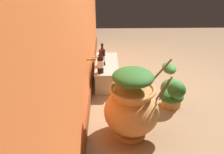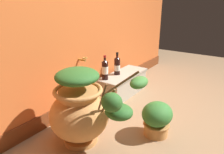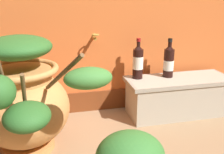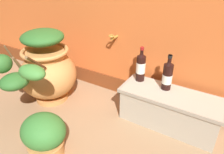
{
  "view_description": "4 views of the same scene",
  "coord_description": "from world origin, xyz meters",
  "px_view_note": "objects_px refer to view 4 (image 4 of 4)",
  "views": [
    {
      "loc": [
        -2.42,
        0.88,
        1.55
      ],
      "look_at": [
        0.03,
        0.82,
        0.32
      ],
      "focal_mm": 36.45,
      "sensor_mm": 36.0,
      "label": 1
    },
    {
      "loc": [
        -1.84,
        -0.56,
        1.25
      ],
      "look_at": [
        0.01,
        0.73,
        0.43
      ],
      "focal_mm": 34.38,
      "sensor_mm": 36.0,
      "label": 2
    },
    {
      "loc": [
        -0.43,
        -0.83,
        0.93
      ],
      "look_at": [
        -0.07,
        0.7,
        0.41
      ],
      "focal_mm": 41.26,
      "sensor_mm": 36.0,
      "label": 3
    },
    {
      "loc": [
        0.82,
        -0.56,
        1.24
      ],
      "look_at": [
        0.06,
        0.71,
        0.41
      ],
      "focal_mm": 33.82,
      "sensor_mm": 36.0,
      "label": 4
    }
  ],
  "objects_px": {
    "terracotta_urn": "(46,70)",
    "wine_bottle_left": "(167,75)",
    "potted_shrub": "(44,135)",
    "wine_bottle_middle": "(141,66)"
  },
  "relations": [
    {
      "from": "terracotta_urn",
      "to": "wine_bottle_left",
      "type": "relative_size",
      "value": 2.55
    },
    {
      "from": "wine_bottle_left",
      "to": "terracotta_urn",
      "type": "bearing_deg",
      "value": -162.96
    },
    {
      "from": "terracotta_urn",
      "to": "potted_shrub",
      "type": "height_order",
      "value": "terracotta_urn"
    },
    {
      "from": "terracotta_urn",
      "to": "wine_bottle_left",
      "type": "bearing_deg",
      "value": 17.04
    },
    {
      "from": "wine_bottle_middle",
      "to": "wine_bottle_left",
      "type": "bearing_deg",
      "value": -4.84
    },
    {
      "from": "wine_bottle_middle",
      "to": "potted_shrub",
      "type": "bearing_deg",
      "value": -110.51
    },
    {
      "from": "wine_bottle_middle",
      "to": "potted_shrub",
      "type": "height_order",
      "value": "wine_bottle_middle"
    },
    {
      "from": "potted_shrub",
      "to": "wine_bottle_middle",
      "type": "bearing_deg",
      "value": 69.49
    },
    {
      "from": "terracotta_urn",
      "to": "potted_shrub",
      "type": "bearing_deg",
      "value": -46.24
    },
    {
      "from": "wine_bottle_left",
      "to": "potted_shrub",
      "type": "distance_m",
      "value": 1.03
    }
  ]
}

